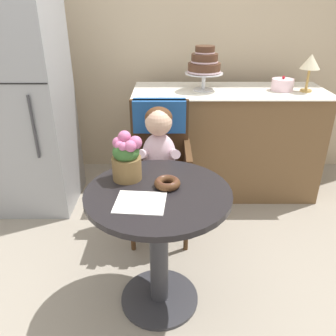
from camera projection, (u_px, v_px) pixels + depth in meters
ground_plane at (159, 299)px, 1.97m from camera, size 8.00×8.00×0.00m
back_wall at (162, 25)px, 3.03m from camera, size 4.80×0.10×2.70m
cafe_table at (158, 227)px, 1.74m from camera, size 0.72×0.72×0.72m
wicker_chair at (159, 148)px, 2.33m from camera, size 0.42×0.45×0.95m
seated_child at (158, 152)px, 2.17m from camera, size 0.27×0.32×0.73m
paper_napkin at (140, 202)px, 1.55m from camera, size 0.24×0.21×0.00m
donut_front at (167, 183)px, 1.68m from camera, size 0.13×0.13×0.04m
flower_vase at (127, 157)px, 1.72m from camera, size 0.16×0.15×0.25m
display_counter at (226, 142)px, 2.93m from camera, size 1.56×0.62×0.90m
tiered_cake_stand at (204, 64)px, 2.65m from camera, size 0.30×0.30×0.34m
round_layer_cake at (282, 85)px, 2.71m from camera, size 0.17×0.17×0.11m
table_lamp at (310, 63)px, 2.60m from camera, size 0.15×0.15×0.28m
refrigerator at (23, 103)px, 2.58m from camera, size 0.64×0.63×1.70m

